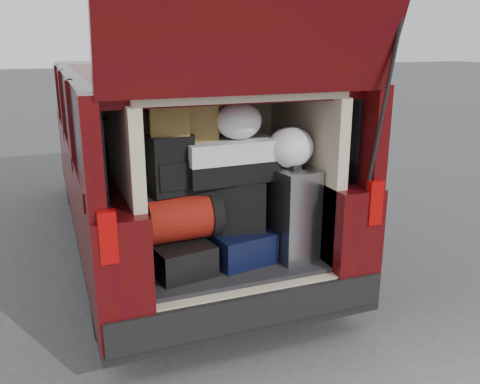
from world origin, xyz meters
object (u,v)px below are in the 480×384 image
(black_hardshell, at_px, (177,254))
(navy_hardshell, at_px, (236,243))
(silver_roller, at_px, (288,212))
(black_soft_case, at_px, (227,205))
(twotone_duffel, at_px, (229,160))
(red_duffel, at_px, (182,216))
(backpack, at_px, (171,165))

(black_hardshell, xyz_separation_m, navy_hardshell, (0.44, 0.03, 0.01))
(silver_roller, bearing_deg, black_soft_case, 157.16)
(black_soft_case, bearing_deg, twotone_duffel, -5.30)
(navy_hardshell, xyz_separation_m, red_duffel, (-0.39, -0.02, 0.26))
(silver_roller, bearing_deg, black_hardshell, 168.36)
(black_hardshell, height_order, twotone_duffel, twotone_duffel)
(navy_hardshell, bearing_deg, red_duffel, 173.32)
(black_hardshell, bearing_deg, red_duffel, 2.59)
(red_duffel, xyz_separation_m, twotone_duffel, (0.35, 0.05, 0.35))
(black_hardshell, distance_m, backpack, 0.62)
(navy_hardshell, bearing_deg, backpack, 171.04)
(black_soft_case, relative_size, backpack, 1.26)
(backpack, distance_m, twotone_duffel, 0.41)
(black_soft_case, distance_m, twotone_duffel, 0.32)
(black_soft_case, relative_size, twotone_duffel, 0.78)
(black_soft_case, xyz_separation_m, twotone_duffel, (0.02, -0.00, 0.32))
(twotone_duffel, bearing_deg, navy_hardshell, -34.78)
(black_hardshell, height_order, backpack, backpack)
(twotone_duffel, bearing_deg, black_soft_case, 161.34)
(backpack, bearing_deg, navy_hardshell, -7.44)
(black_soft_case, bearing_deg, red_duffel, -160.42)
(silver_roller, distance_m, black_soft_case, 0.44)
(black_soft_case, height_order, twotone_duffel, twotone_duffel)
(black_soft_case, distance_m, backpack, 0.51)
(silver_roller, xyz_separation_m, red_duffel, (-0.76, 0.06, 0.04))
(black_hardshell, xyz_separation_m, twotone_duffel, (0.40, 0.06, 0.61))
(silver_roller, bearing_deg, navy_hardshell, 159.32)
(black_hardshell, xyz_separation_m, silver_roller, (0.81, -0.05, 0.22))
(silver_roller, bearing_deg, twotone_duffel, 157.22)
(backpack, bearing_deg, red_duffel, -22.08)
(black_hardshell, relative_size, silver_roller, 0.79)
(red_duffel, bearing_deg, silver_roller, -7.44)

